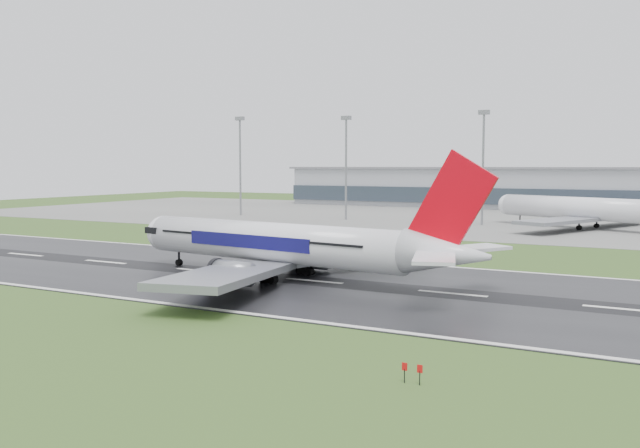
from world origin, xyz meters
The scene contains 9 objects.
ground centered at (0.00, 0.00, 0.00)m, with size 520.00×520.00×0.00m, color #2E4C1B.
runway centered at (0.00, 0.00, 0.05)m, with size 400.00×45.00×0.10m, color black.
apron centered at (0.00, 125.00, 0.04)m, with size 400.00×130.00×0.08m, color slate.
terminal centered at (0.00, 185.00, 7.50)m, with size 240.00×36.00×15.00m, color #94989F.
main_airliner centered at (-23.26, -0.42, 8.74)m, with size 58.53×55.74×17.28m, color silver, non-canonical shape.
parked_airliner centered at (4.50, 102.01, 8.38)m, with size 56.62×52.71×16.59m, color white, non-canonical shape.
floodmast_0 centered at (-101.59, 100.00, 15.48)m, with size 0.64×0.64×30.96m, color gray.
floodmast_1 centered at (-63.23, 100.00, 14.95)m, with size 0.64×0.64×29.90m, color gray.
floodmast_2 centered at (-21.99, 100.00, 15.01)m, with size 0.64×0.64×30.03m, color gray.
Camera 1 is at (24.54, -82.18, 16.26)m, focal length 37.72 mm.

